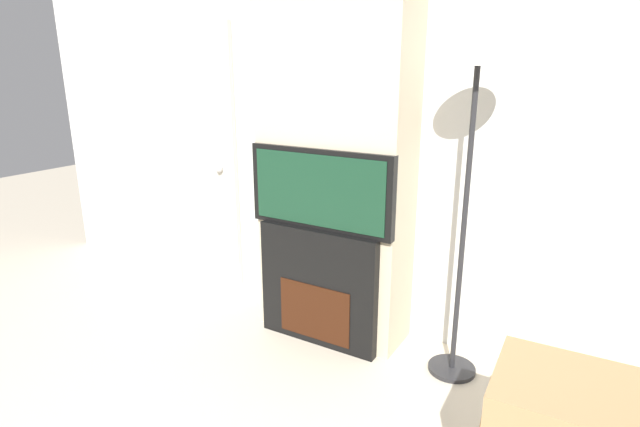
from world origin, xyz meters
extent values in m
cube|color=silver|center=(0.00, 2.03, 1.35)|extent=(6.00, 0.06, 2.70)
cube|color=beige|center=(0.00, 1.81, 1.35)|extent=(0.97, 0.38, 2.70)
cube|color=black|center=(0.00, 1.62, 0.38)|extent=(0.82, 0.14, 0.77)
cube|color=#33160A|center=(0.00, 1.55, 0.23)|extent=(0.51, 0.01, 0.37)
cube|color=black|center=(0.00, 1.62, 1.02)|extent=(0.97, 0.06, 0.50)
cube|color=#143823|center=(0.00, 1.59, 1.02)|extent=(0.89, 0.01, 0.44)
cylinder|color=#262628|center=(0.85, 1.72, 0.01)|extent=(0.28, 0.28, 0.03)
cylinder|color=#262628|center=(0.85, 1.72, 0.88)|extent=(0.03, 0.03, 1.71)
cone|color=#B7B2A3|center=(0.85, 1.72, 1.79)|extent=(0.32, 0.32, 0.10)
cube|color=tan|center=(1.48, 0.82, 0.61)|extent=(0.50, 0.46, 0.17)
cube|color=beige|center=(-1.40, 1.98, 1.03)|extent=(0.89, 0.04, 2.05)
sphere|color=silver|center=(-1.09, 1.94, 0.98)|extent=(0.06, 0.06, 0.06)
camera|label=1|loc=(1.50, -0.89, 1.73)|focal=28.00mm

